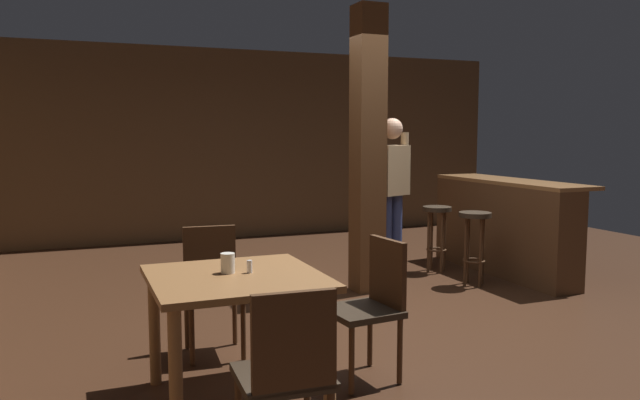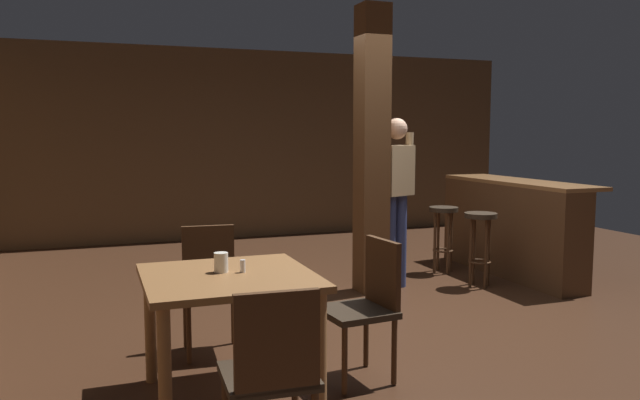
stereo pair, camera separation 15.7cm
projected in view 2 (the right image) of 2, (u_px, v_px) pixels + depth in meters
ground_plane at (401, 315)px, 5.42m from camera, size 10.80×10.80×0.00m
wall_back at (265, 144)px, 9.48m from camera, size 8.00×0.10×2.80m
pillar at (372, 151)px, 6.10m from camera, size 0.28×0.28×2.80m
dining_table at (229, 294)px, 3.65m from camera, size 0.98×0.98×0.75m
chair_north at (210, 282)px, 4.48m from camera, size 0.45×0.45×0.89m
chair_east at (367, 301)px, 3.96m from camera, size 0.46×0.46×0.89m
chair_south at (272, 370)px, 2.82m from camera, size 0.44×0.44×0.89m
napkin_cup at (221, 262)px, 3.68m from camera, size 0.08×0.08×0.12m
salt_shaker at (243, 266)px, 3.68m from camera, size 0.03×0.03×0.08m
standing_person at (396, 190)px, 6.26m from camera, size 0.47×0.31×1.72m
bar_counter at (510, 227)px, 6.91m from camera, size 0.56×2.11×1.05m
bar_stool_near at (480, 232)px, 6.36m from camera, size 0.33×0.33×0.76m
bar_stool_mid at (443, 224)px, 7.01m from camera, size 0.32×0.32×0.75m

